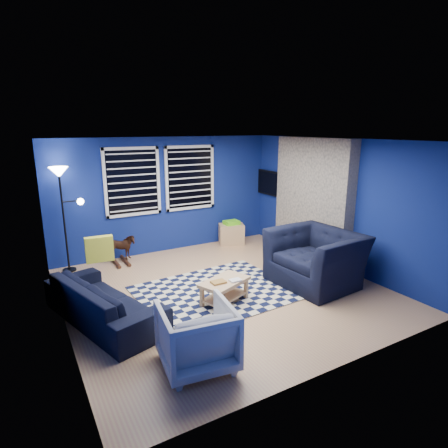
% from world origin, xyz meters
% --- Properties ---
extents(floor, '(5.00, 5.00, 0.00)m').
position_xyz_m(floor, '(0.00, 0.00, 0.00)').
color(floor, tan).
rests_on(floor, ground).
extents(ceiling, '(5.00, 5.00, 0.00)m').
position_xyz_m(ceiling, '(0.00, 0.00, 2.50)').
color(ceiling, white).
rests_on(ceiling, wall_back).
extents(wall_back, '(5.00, 0.00, 5.00)m').
position_xyz_m(wall_back, '(0.00, 2.50, 1.25)').
color(wall_back, navy).
rests_on(wall_back, floor).
extents(wall_left, '(0.00, 5.00, 5.00)m').
position_xyz_m(wall_left, '(-2.50, 0.00, 1.25)').
color(wall_left, navy).
rests_on(wall_left, floor).
extents(wall_right, '(0.00, 5.00, 5.00)m').
position_xyz_m(wall_right, '(2.50, 0.00, 1.25)').
color(wall_right, navy).
rests_on(wall_right, floor).
extents(fireplace, '(0.65, 2.00, 2.50)m').
position_xyz_m(fireplace, '(2.36, 0.50, 1.20)').
color(fireplace, gray).
rests_on(fireplace, floor).
extents(window_left, '(1.17, 0.06, 1.42)m').
position_xyz_m(window_left, '(-0.75, 2.46, 1.60)').
color(window_left, black).
rests_on(window_left, wall_back).
extents(window_right, '(1.17, 0.06, 1.42)m').
position_xyz_m(window_right, '(0.55, 2.46, 1.60)').
color(window_right, black).
rests_on(window_right, wall_back).
extents(tv, '(0.07, 1.00, 0.58)m').
position_xyz_m(tv, '(2.45, 2.00, 1.40)').
color(tv, black).
rests_on(tv, wall_right).
extents(rug, '(2.59, 2.12, 0.02)m').
position_xyz_m(rug, '(-0.14, -0.02, 0.01)').
color(rug, black).
rests_on(rug, floor).
extents(sofa, '(2.26, 1.39, 0.62)m').
position_xyz_m(sofa, '(-1.98, -0.06, 0.31)').
color(sofa, black).
rests_on(sofa, floor).
extents(armchair_big, '(1.55, 1.38, 0.94)m').
position_xyz_m(armchair_big, '(1.56, -0.54, 0.47)').
color(armchair_big, black).
rests_on(armchair_big, floor).
extents(armchair_bent, '(0.92, 0.94, 0.76)m').
position_xyz_m(armchair_bent, '(-1.29, -1.66, 0.38)').
color(armchair_bent, gray).
rests_on(armchair_bent, floor).
extents(rocking_horse, '(0.46, 0.68, 0.53)m').
position_xyz_m(rocking_horse, '(-1.18, 2.17, 0.33)').
color(rocking_horse, '#412215').
rests_on(rocking_horse, floor).
extents(coffee_table, '(0.91, 0.73, 0.40)m').
position_xyz_m(coffee_table, '(-0.21, -0.42, 0.28)').
color(coffee_table, tan).
rests_on(coffee_table, rug).
extents(cabinet, '(0.67, 0.56, 0.57)m').
position_xyz_m(cabinet, '(1.46, 2.18, 0.25)').
color(cabinet, tan).
rests_on(cabinet, floor).
extents(floor_lamp, '(0.54, 0.34, 2.00)m').
position_xyz_m(floor_lamp, '(-2.13, 2.25, 1.64)').
color(floor_lamp, black).
rests_on(floor_lamp, floor).
extents(throw_pillow, '(0.44, 0.16, 0.41)m').
position_xyz_m(throw_pillow, '(-1.83, 0.75, 0.82)').
color(throw_pillow, yellow).
rests_on(throw_pillow, sofa).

